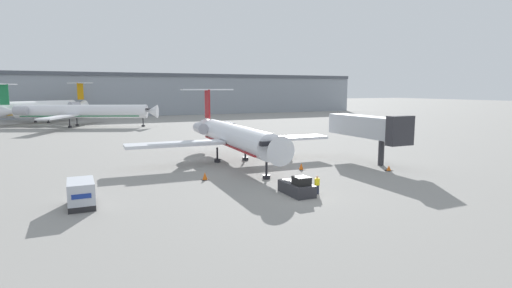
{
  "coord_description": "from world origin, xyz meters",
  "views": [
    {
      "loc": [
        -17.62,
        -28.85,
        9.17
      ],
      "look_at": [
        0.0,
        9.67,
        3.34
      ],
      "focal_mm": 28.0,
      "sensor_mm": 36.0,
      "label": 1
    }
  ],
  "objects_px": {
    "traffic_cone_left": "(205,176)",
    "traffic_cone_mid": "(389,168)",
    "airplane_main": "(233,136)",
    "jet_bridge": "(368,127)",
    "luggage_cart": "(81,194)",
    "worker_by_wing": "(291,151)",
    "worker_near_tug": "(317,185)",
    "airplane_parked_far_left": "(77,112)",
    "airplane_parked_far_right": "(38,108)",
    "traffic_cone_right": "(301,167)",
    "pushback_tug": "(297,187)"
  },
  "relations": [
    {
      "from": "airplane_parked_far_left",
      "to": "luggage_cart",
      "type": "bearing_deg",
      "value": -90.49
    },
    {
      "from": "airplane_main",
      "to": "traffic_cone_left",
      "type": "relative_size",
      "value": 33.07
    },
    {
      "from": "traffic_cone_left",
      "to": "traffic_cone_mid",
      "type": "distance_m",
      "value": 20.82
    },
    {
      "from": "worker_near_tug",
      "to": "airplane_parked_far_left",
      "type": "height_order",
      "value": "airplane_parked_far_left"
    },
    {
      "from": "worker_near_tug",
      "to": "traffic_cone_left",
      "type": "distance_m",
      "value": 11.97
    },
    {
      "from": "jet_bridge",
      "to": "luggage_cart",
      "type": "bearing_deg",
      "value": -169.66
    },
    {
      "from": "traffic_cone_left",
      "to": "traffic_cone_mid",
      "type": "bearing_deg",
      "value": -11.73
    },
    {
      "from": "airplane_parked_far_right",
      "to": "worker_near_tug",
      "type": "bearing_deg",
      "value": -73.56
    },
    {
      "from": "traffic_cone_mid",
      "to": "pushback_tug",
      "type": "bearing_deg",
      "value": -162.7
    },
    {
      "from": "airplane_main",
      "to": "jet_bridge",
      "type": "height_order",
      "value": "airplane_main"
    },
    {
      "from": "airplane_main",
      "to": "worker_near_tug",
      "type": "relative_size",
      "value": 15.88
    },
    {
      "from": "airplane_parked_far_right",
      "to": "jet_bridge",
      "type": "xyz_separation_m",
      "value": [
        42.5,
        -84.2,
        0.44
      ]
    },
    {
      "from": "luggage_cart",
      "to": "traffic_cone_mid",
      "type": "xyz_separation_m",
      "value": [
        32.02,
        0.71,
        -0.76
      ]
    },
    {
      "from": "worker_near_tug",
      "to": "traffic_cone_mid",
      "type": "height_order",
      "value": "worker_near_tug"
    },
    {
      "from": "traffic_cone_mid",
      "to": "traffic_cone_right",
      "type": "bearing_deg",
      "value": 152.4
    },
    {
      "from": "worker_by_wing",
      "to": "worker_near_tug",
      "type": "bearing_deg",
      "value": -112.37
    },
    {
      "from": "luggage_cart",
      "to": "airplane_parked_far_right",
      "type": "xyz_separation_m",
      "value": [
        -9.05,
        90.3,
        2.97
      ]
    },
    {
      "from": "worker_by_wing",
      "to": "traffic_cone_left",
      "type": "distance_m",
      "value": 16.29
    },
    {
      "from": "traffic_cone_left",
      "to": "traffic_cone_right",
      "type": "xyz_separation_m",
      "value": [
        11.61,
        0.36,
        -0.01
      ]
    },
    {
      "from": "pushback_tug",
      "to": "traffic_cone_left",
      "type": "relative_size",
      "value": 4.7
    },
    {
      "from": "traffic_cone_right",
      "to": "luggage_cart",
      "type": "bearing_deg",
      "value": -167.15
    },
    {
      "from": "worker_near_tug",
      "to": "airplane_parked_far_left",
      "type": "distance_m",
      "value": 80.41
    },
    {
      "from": "traffic_cone_left",
      "to": "airplane_parked_far_right",
      "type": "height_order",
      "value": "airplane_parked_far_right"
    },
    {
      "from": "worker_by_wing",
      "to": "airplane_parked_far_right",
      "type": "height_order",
      "value": "airplane_parked_far_right"
    },
    {
      "from": "pushback_tug",
      "to": "traffic_cone_right",
      "type": "distance_m",
      "value": 10.95
    },
    {
      "from": "worker_near_tug",
      "to": "traffic_cone_right",
      "type": "height_order",
      "value": "worker_near_tug"
    },
    {
      "from": "worker_by_wing",
      "to": "traffic_cone_mid",
      "type": "relative_size",
      "value": 2.51
    },
    {
      "from": "airplane_parked_far_left",
      "to": "airplane_parked_far_right",
      "type": "bearing_deg",
      "value": 120.27
    },
    {
      "from": "traffic_cone_mid",
      "to": "jet_bridge",
      "type": "relative_size",
      "value": 0.06
    },
    {
      "from": "luggage_cart",
      "to": "worker_by_wing",
      "type": "xyz_separation_m",
      "value": [
        26.0,
        12.63,
        -0.12
      ]
    },
    {
      "from": "traffic_cone_left",
      "to": "jet_bridge",
      "type": "xyz_separation_m",
      "value": [
        21.81,
        1.16,
        4.07
      ]
    },
    {
      "from": "worker_by_wing",
      "to": "traffic_cone_mid",
      "type": "xyz_separation_m",
      "value": [
        6.02,
        -11.91,
        -0.65
      ]
    },
    {
      "from": "luggage_cart",
      "to": "airplane_parked_far_left",
      "type": "distance_m",
      "value": 73.77
    },
    {
      "from": "pushback_tug",
      "to": "worker_near_tug",
      "type": "distance_m",
      "value": 1.8
    },
    {
      "from": "luggage_cart",
      "to": "worker_by_wing",
      "type": "distance_m",
      "value": 28.91
    },
    {
      "from": "luggage_cart",
      "to": "worker_by_wing",
      "type": "relative_size",
      "value": 2.07
    },
    {
      "from": "worker_by_wing",
      "to": "airplane_parked_far_left",
      "type": "xyz_separation_m",
      "value": [
        -25.37,
        61.09,
        2.82
      ]
    },
    {
      "from": "airplane_main",
      "to": "airplane_parked_far_right",
      "type": "xyz_separation_m",
      "value": [
        -26.96,
        77.33,
        0.67
      ]
    },
    {
      "from": "pushback_tug",
      "to": "airplane_parked_far_left",
      "type": "bearing_deg",
      "value": 102.11
    },
    {
      "from": "traffic_cone_mid",
      "to": "airplane_parked_far_left",
      "type": "distance_m",
      "value": 79.54
    },
    {
      "from": "traffic_cone_left",
      "to": "airplane_parked_far_right",
      "type": "relative_size",
      "value": 0.03
    },
    {
      "from": "pushback_tug",
      "to": "luggage_cart",
      "type": "xyz_separation_m",
      "value": [
        -17.28,
        3.88,
        0.41
      ]
    },
    {
      "from": "pushback_tug",
      "to": "jet_bridge",
      "type": "xyz_separation_m",
      "value": [
        16.17,
        9.98,
        3.82
      ]
    },
    {
      "from": "pushback_tug",
      "to": "traffic_cone_right",
      "type": "height_order",
      "value": "pushback_tug"
    },
    {
      "from": "pushback_tug",
      "to": "traffic_cone_mid",
      "type": "height_order",
      "value": "pushback_tug"
    },
    {
      "from": "traffic_cone_right",
      "to": "traffic_cone_mid",
      "type": "height_order",
      "value": "traffic_cone_right"
    },
    {
      "from": "pushback_tug",
      "to": "worker_by_wing",
      "type": "relative_size",
      "value": 2.12
    },
    {
      "from": "worker_near_tug",
      "to": "airplane_parked_far_right",
      "type": "bearing_deg",
      "value": 106.44
    },
    {
      "from": "traffic_cone_left",
      "to": "airplane_parked_far_left",
      "type": "bearing_deg",
      "value": 99.1
    },
    {
      "from": "airplane_parked_far_right",
      "to": "airplane_parked_far_left",
      "type": "bearing_deg",
      "value": -59.73
    }
  ]
}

